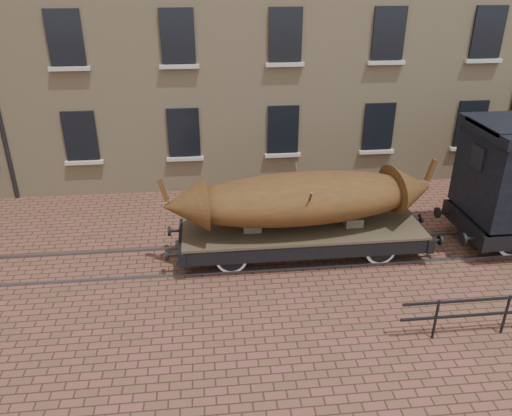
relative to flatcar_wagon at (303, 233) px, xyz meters
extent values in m
plane|color=brown|center=(-0.80, 0.00, -0.71)|extent=(90.00, 90.00, 0.00)
cube|color=black|center=(-6.80, 4.96, 1.49)|extent=(1.10, 0.12, 1.70)
cube|color=#BBB5A7|center=(-6.80, 4.90, 0.54)|extent=(1.30, 0.18, 0.12)
cube|color=black|center=(-3.30, 4.96, 1.49)|extent=(1.10, 0.12, 1.70)
cube|color=#BBB5A7|center=(-3.30, 4.90, 0.54)|extent=(1.30, 0.18, 0.12)
cube|color=black|center=(0.20, 4.96, 1.49)|extent=(1.10, 0.12, 1.70)
cube|color=#BBB5A7|center=(0.20, 4.90, 0.54)|extent=(1.30, 0.18, 0.12)
cube|color=black|center=(3.70, 4.96, 1.49)|extent=(1.10, 0.12, 1.70)
cube|color=#BBB5A7|center=(3.70, 4.90, 0.54)|extent=(1.30, 0.18, 0.12)
cube|color=black|center=(7.20, 4.96, 1.49)|extent=(1.10, 0.12, 1.70)
cube|color=#BBB5A7|center=(7.20, 4.90, 0.54)|extent=(1.30, 0.18, 0.12)
cube|color=black|center=(-6.80, 4.96, 4.69)|extent=(1.10, 0.12, 1.70)
cube|color=#BBB5A7|center=(-6.80, 4.90, 3.74)|extent=(1.30, 0.18, 0.12)
cube|color=black|center=(-3.30, 4.96, 4.69)|extent=(1.10, 0.12, 1.70)
cube|color=#BBB5A7|center=(-3.30, 4.90, 3.74)|extent=(1.30, 0.18, 0.12)
cube|color=black|center=(0.20, 4.96, 4.69)|extent=(1.10, 0.12, 1.70)
cube|color=#BBB5A7|center=(0.20, 4.90, 3.74)|extent=(1.30, 0.18, 0.12)
cube|color=black|center=(3.70, 4.96, 4.69)|extent=(1.10, 0.12, 1.70)
cube|color=#BBB5A7|center=(3.70, 4.90, 3.74)|extent=(1.30, 0.18, 0.12)
cube|color=black|center=(7.20, 4.96, 4.69)|extent=(1.10, 0.12, 1.70)
cube|color=#BBB5A7|center=(7.20, 4.90, 3.74)|extent=(1.30, 0.18, 0.12)
cube|color=#59595E|center=(-0.80, -0.72, -0.68)|extent=(30.00, 0.08, 0.06)
cube|color=#59595E|center=(-0.80, 0.72, -0.68)|extent=(30.00, 0.08, 0.06)
cylinder|color=black|center=(2.20, -3.80, -0.21)|extent=(0.06, 0.06, 1.00)
cylinder|color=black|center=(3.80, -3.80, -0.21)|extent=(0.06, 0.06, 1.00)
cube|color=#423829|center=(0.00, 0.00, 0.13)|extent=(6.63, 1.95, 0.11)
cube|color=black|center=(0.00, -0.90, -0.09)|extent=(6.63, 0.14, 0.40)
cube|color=black|center=(0.00, 0.90, -0.09)|extent=(6.63, 0.14, 0.40)
cube|color=black|center=(-3.32, 0.00, -0.09)|extent=(0.19, 2.03, 0.40)
cylinder|color=black|center=(-3.56, -0.66, -0.09)|extent=(0.31, 0.09, 0.09)
cylinder|color=black|center=(-3.72, -0.66, -0.09)|extent=(0.07, 0.28, 0.28)
cylinder|color=black|center=(-3.56, 0.66, -0.09)|extent=(0.31, 0.09, 0.09)
cylinder|color=black|center=(-3.72, 0.66, -0.09)|extent=(0.07, 0.28, 0.28)
cube|color=black|center=(3.32, 0.00, -0.09)|extent=(0.19, 2.03, 0.40)
cylinder|color=black|center=(3.56, -0.66, -0.09)|extent=(0.31, 0.09, 0.09)
cylinder|color=black|center=(3.72, -0.66, -0.09)|extent=(0.07, 0.28, 0.28)
cylinder|color=black|center=(3.56, 0.66, -0.09)|extent=(0.31, 0.09, 0.09)
cylinder|color=black|center=(3.72, 0.66, -0.09)|extent=(0.07, 0.28, 0.28)
cylinder|color=black|center=(-2.03, 0.00, -0.28)|extent=(0.09, 1.68, 0.09)
cylinder|color=white|center=(-2.03, -0.72, -0.28)|extent=(0.85, 0.06, 0.85)
cylinder|color=black|center=(-2.03, -0.72, -0.28)|extent=(0.70, 0.09, 0.70)
cube|color=black|center=(-2.03, -0.83, -0.07)|extent=(0.80, 0.07, 0.09)
cylinder|color=white|center=(-2.03, 0.72, -0.28)|extent=(0.85, 0.06, 0.85)
cylinder|color=black|center=(-2.03, 0.72, -0.28)|extent=(0.70, 0.09, 0.70)
cube|color=black|center=(-2.03, 0.83, -0.07)|extent=(0.80, 0.07, 0.09)
cylinder|color=black|center=(2.03, 0.00, -0.28)|extent=(0.09, 1.68, 0.09)
cylinder|color=white|center=(2.03, -0.72, -0.28)|extent=(0.85, 0.06, 0.85)
cylinder|color=black|center=(2.03, -0.72, -0.28)|extent=(0.70, 0.09, 0.70)
cube|color=black|center=(2.03, -0.83, -0.07)|extent=(0.80, 0.07, 0.09)
cylinder|color=white|center=(2.03, 0.72, -0.28)|extent=(0.85, 0.06, 0.85)
cylinder|color=black|center=(2.03, 0.72, -0.28)|extent=(0.70, 0.09, 0.70)
cube|color=black|center=(2.03, 0.83, -0.07)|extent=(0.80, 0.07, 0.09)
cube|color=black|center=(0.00, 0.00, -0.22)|extent=(3.54, 0.05, 0.05)
cube|color=brown|center=(-1.42, 0.00, 0.30)|extent=(0.49, 0.44, 0.25)
cube|color=brown|center=(1.42, 0.00, 0.30)|extent=(0.49, 0.44, 0.25)
ellipsoid|color=#5A3615|center=(-0.05, 0.00, 1.07)|extent=(6.77, 2.56, 1.33)
cone|color=#5A3615|center=(-3.19, -0.24, 1.12)|extent=(1.24, 1.34, 1.26)
cube|color=#5A3615|center=(-3.70, -0.28, 1.61)|extent=(0.27, 0.16, 0.64)
cone|color=#5A3615|center=(3.09, 0.24, 1.12)|extent=(1.24, 1.34, 1.26)
cube|color=#5A3615|center=(3.60, 0.28, 1.61)|extent=(0.27, 0.16, 0.64)
cylinder|color=#4A342B|center=(-0.05, -0.54, 0.94)|extent=(0.06, 1.13, 1.55)
cylinder|color=#4A342B|center=(-0.05, 0.54, 0.94)|extent=(0.06, 1.13, 1.55)
cube|color=black|center=(4.75, 0.00, 0.01)|extent=(0.22, 2.44, 0.46)
cylinder|color=black|center=(4.29, -0.81, 0.01)|extent=(0.08, 0.33, 0.33)
cylinder|color=black|center=(4.29, 0.81, 0.01)|extent=(0.08, 0.33, 0.33)
cylinder|color=black|center=(5.87, 0.00, -0.22)|extent=(0.10, 1.93, 0.10)
cylinder|color=white|center=(5.87, 0.72, -0.22)|extent=(0.98, 0.07, 0.98)
cylinder|color=black|center=(5.87, 0.72, -0.22)|extent=(0.80, 0.10, 0.80)
cube|color=black|center=(4.73, 0.00, 2.04)|extent=(0.08, 0.61, 0.61)
camera|label=1|loc=(-2.60, -12.00, 6.65)|focal=35.00mm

